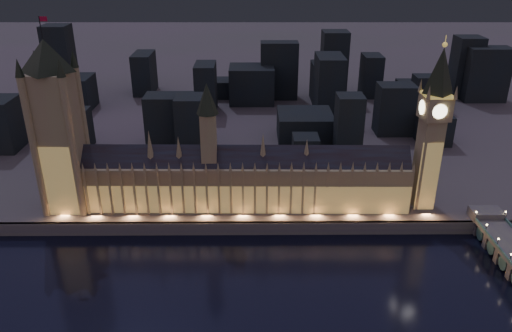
{
  "coord_description": "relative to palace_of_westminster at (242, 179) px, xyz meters",
  "views": [
    {
      "loc": [
        3.03,
        -211.5,
        159.21
      ],
      "look_at": [
        5.0,
        55.0,
        38.0
      ],
      "focal_mm": 35.0,
      "sensor_mm": 36.0,
      "label": 1
    }
  ],
  "objects": [
    {
      "name": "ground_plane",
      "position": [
        3.73,
        -61.74,
        -26.37
      ],
      "size": [
        2000.0,
        2000.0,
        0.0
      ],
      "primitive_type": "plane",
      "color": "black",
      "rests_on": "ground"
    },
    {
      "name": "north_bank",
      "position": [
        3.73,
        458.26,
        -22.37
      ],
      "size": [
        2000.0,
        960.0,
        8.0
      ],
      "primitive_type": "cube",
      "color": "#464940",
      "rests_on": "ground"
    },
    {
      "name": "embankment_wall",
      "position": [
        3.73,
        -20.74,
        -22.37
      ],
      "size": [
        2000.0,
        2.5,
        8.0
      ],
      "primitive_type": "cube",
      "color": "#504657",
      "rests_on": "ground"
    },
    {
      "name": "palace_of_westminster",
      "position": [
        0.0,
        0.0,
        0.0
      ],
      "size": [
        202.0,
        23.05,
        78.0
      ],
      "color": "#99745C",
      "rests_on": "north_bank"
    },
    {
      "name": "victoria_tower",
      "position": [
        -106.27,
        0.18,
        38.27
      ],
      "size": [
        31.68,
        31.68,
        114.45
      ],
      "color": "#99745C",
      "rests_on": "north_bank"
    },
    {
      "name": "elizabeth_tower",
      "position": [
        111.73,
        0.19,
        39.59
      ],
      "size": [
        18.0,
        18.0,
        104.14
      ],
      "color": "#99745C",
      "rests_on": "north_bank"
    },
    {
      "name": "city_backdrop",
      "position": [
        36.88,
        185.35,
        3.86
      ],
      "size": [
        493.83,
        215.63,
        73.75
      ],
      "color": "black",
      "rests_on": "north_bank"
    }
  ]
}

